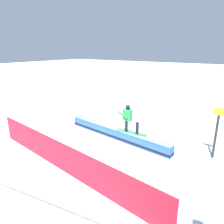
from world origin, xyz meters
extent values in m
plane|color=white|center=(0.00, 0.00, 0.00)|extent=(120.00, 120.00, 0.00)
cube|color=#2B66B9|center=(0.00, 0.00, 0.26)|extent=(6.17, 1.10, 0.52)
cube|color=black|center=(0.00, 0.00, 0.13)|extent=(6.18, 1.11, 0.13)
cube|color=#8F98A2|center=(0.00, 0.00, 0.54)|extent=(6.18, 1.16, 0.04)
cube|color=#368358|center=(-0.96, 0.11, 0.57)|extent=(1.55, 0.38, 0.01)
cylinder|color=black|center=(-0.68, 0.13, 0.86)|extent=(0.15, 0.15, 0.56)
cylinder|color=black|center=(-1.25, 0.09, 0.86)|extent=(0.15, 0.15, 0.56)
cube|color=green|center=(-0.73, 0.12, 1.41)|extent=(0.41, 0.26, 0.55)
sphere|color=black|center=(-0.73, 0.12, 1.80)|extent=(0.22, 0.22, 0.22)
cylinder|color=green|center=(-0.55, 0.30, 1.44)|extent=(0.53, 0.12, 0.34)
cylinder|color=green|center=(-0.82, -0.05, 1.44)|extent=(0.18, 0.10, 0.56)
cube|color=red|center=(0.00, 3.61, 0.56)|extent=(8.95, 1.08, 1.13)
cylinder|color=#262628|center=(-4.46, -0.66, 0.94)|extent=(0.10, 0.10, 1.89)
cube|color=yellow|center=(-4.46, -0.66, 2.04)|extent=(0.40, 0.04, 0.30)
camera|label=1|loc=(-5.47, 8.22, 4.42)|focal=33.43mm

